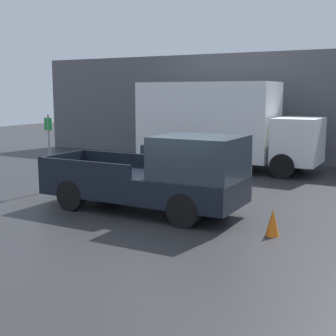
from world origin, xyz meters
TOP-DOWN VIEW (x-y plane):
  - ground_plane at (0.00, 0.00)m, footprint 60.00×60.00m
  - building_wall at (0.00, 10.91)m, footprint 28.00×0.15m
  - pickup_truck at (-0.83, 0.36)m, footprint 5.59×2.02m
  - car at (-1.71, 3.44)m, footprint 4.27×1.97m
  - delivery_truck at (-2.33, 8.08)m, footprint 7.58×2.41m
  - parking_sign at (-5.31, 1.06)m, footprint 0.30×0.07m
  - traffic_cone at (2.43, -0.14)m, footprint 0.32×0.32m

SIDE VIEW (x-z plane):
  - ground_plane at x=0.00m, z-range 0.00..0.00m
  - traffic_cone at x=2.43m, z-range 0.00..0.62m
  - car at x=-1.71m, z-range 0.00..1.52m
  - pickup_truck at x=-0.83m, z-range -0.06..2.07m
  - parking_sign at x=-5.31m, z-range 0.16..2.67m
  - delivery_truck at x=-2.33m, z-range 0.10..3.73m
  - building_wall at x=0.00m, z-range 0.00..5.03m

